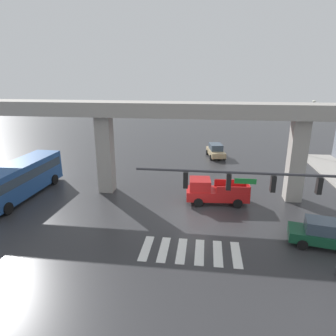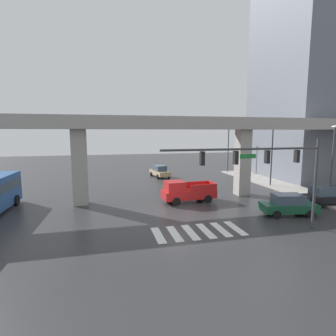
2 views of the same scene
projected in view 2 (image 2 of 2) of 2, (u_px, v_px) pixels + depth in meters
ground_plane at (179, 212)px, 22.44m from camera, size 120.00×120.00×0.00m
crosswalk_stripes at (198, 231)px, 17.97m from camera, size 6.05×2.80×0.01m
elevated_overpass at (167, 128)px, 25.75m from camera, size 58.84×2.55×8.12m
office_building at (319, 8)px, 37.29m from camera, size 13.77×13.48×47.79m
sidewalk_east at (313, 195)px, 27.87m from camera, size 4.00×36.00×0.15m
pickup_truck at (186, 192)px, 25.42m from camera, size 5.22×2.36×2.08m
sedan_black at (325, 196)px, 24.31m from camera, size 4.42×2.21×1.72m
sedan_tan at (160, 171)px, 39.73m from camera, size 2.53×4.55×1.72m
sedan_dark_green at (288, 205)px, 21.41m from camera, size 4.56×2.56×1.72m
traffic_signal_mast at (269, 163)px, 17.09m from camera, size 10.89×0.32×6.20m
street_lamp_near_corner at (333, 156)px, 23.84m from camera, size 0.44×0.70×7.24m
street_lamp_mid_block at (272, 149)px, 32.41m from camera, size 0.44×0.70×7.24m
street_lamp_far_north at (228, 145)px, 43.73m from camera, size 0.44×0.70×7.24m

